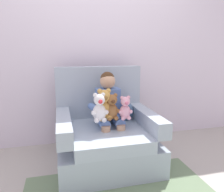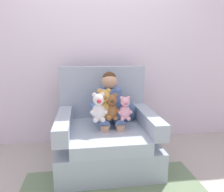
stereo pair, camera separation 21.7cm
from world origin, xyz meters
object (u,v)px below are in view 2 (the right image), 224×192
(plush_pink, at_px, (125,109))
(plush_honey, at_px, (104,105))
(plush_white, at_px, (99,108))
(seated_child, at_px, (110,106))
(throw_pillow, at_px, (126,112))
(armchair, at_px, (106,134))
(plush_brown, at_px, (112,107))

(plush_pink, bearing_deg, plush_honey, 169.67)
(plush_white, bearing_deg, plush_honey, 29.39)
(plush_honey, bearing_deg, seated_child, 69.83)
(plush_pink, height_order, throw_pillow, plush_pink)
(plush_white, height_order, plush_pink, plush_white)
(armchair, xyz_separation_m, plush_white, (-0.09, -0.17, 0.35))
(armchair, bearing_deg, seated_child, 24.31)
(plush_brown, bearing_deg, seated_child, 101.12)
(plush_honey, xyz_separation_m, plush_white, (-0.06, -0.05, -0.01))
(plush_pink, relative_size, plush_brown, 0.91)
(plush_pink, relative_size, throw_pillow, 0.96)
(plush_white, height_order, throw_pillow, plush_white)
(armchair, xyz_separation_m, plush_honey, (-0.03, -0.12, 0.37))
(plush_honey, bearing_deg, plush_brown, -2.16)
(armchair, distance_m, plush_honey, 0.39)
(plush_white, relative_size, throw_pillow, 1.13)
(plush_white, distance_m, plush_pink, 0.27)
(seated_child, bearing_deg, throw_pillow, 20.75)
(seated_child, xyz_separation_m, plush_honey, (-0.08, -0.14, 0.05))
(throw_pillow, bearing_deg, plush_white, -139.67)
(seated_child, xyz_separation_m, plush_brown, (-0.01, -0.16, 0.03))
(plush_honey, relative_size, plush_white, 1.11)
(armchair, bearing_deg, throw_pillow, 26.15)
(armchair, relative_size, plush_honey, 3.18)
(armchair, height_order, plush_white, armchair)
(plush_honey, distance_m, plush_white, 0.08)
(armchair, relative_size, plush_brown, 3.77)
(armchair, xyz_separation_m, seated_child, (0.05, 0.02, 0.32))
(plush_brown, bearing_deg, armchair, 122.77)
(plush_pink, bearing_deg, throw_pillow, 77.57)
(plush_pink, xyz_separation_m, throw_pillow, (0.07, 0.29, -0.12))
(plush_white, relative_size, plush_brown, 1.07)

